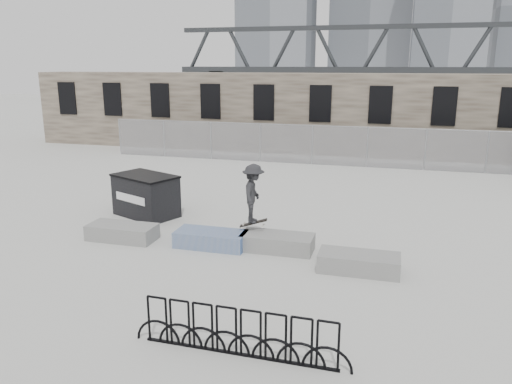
% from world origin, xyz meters
% --- Properties ---
extents(ground, '(120.00, 120.00, 0.00)m').
position_xyz_m(ground, '(0.00, 0.00, 0.00)').
color(ground, '#B9B9B4').
rests_on(ground, ground).
extents(stone_wall, '(36.00, 2.58, 4.50)m').
position_xyz_m(stone_wall, '(0.00, 16.24, 2.26)').
color(stone_wall, brown).
rests_on(stone_wall, ground).
extents(chainlink_fence, '(22.06, 0.06, 2.02)m').
position_xyz_m(chainlink_fence, '(-0.00, 12.50, 1.04)').
color(chainlink_fence, gray).
rests_on(chainlink_fence, ground).
extents(planter_far_left, '(2.00, 0.90, 0.45)m').
position_xyz_m(planter_far_left, '(-3.55, -0.23, 0.25)').
color(planter_far_left, gray).
rests_on(planter_far_left, ground).
extents(planter_center_left, '(2.00, 0.90, 0.45)m').
position_xyz_m(planter_center_left, '(-0.81, -0.10, 0.25)').
color(planter_center_left, '#325598').
rests_on(planter_center_left, ground).
extents(planter_center_right, '(2.00, 0.90, 0.45)m').
position_xyz_m(planter_center_right, '(1.05, 0.13, 0.25)').
color(planter_center_right, gray).
rests_on(planter_center_right, ground).
extents(planter_offset, '(2.00, 0.90, 0.45)m').
position_xyz_m(planter_offset, '(3.34, -0.74, 0.25)').
color(planter_offset, gray).
rests_on(planter_offset, ground).
extents(dumpster, '(2.50, 2.06, 1.42)m').
position_xyz_m(dumpster, '(-3.98, 2.13, 0.72)').
color(dumpster, black).
rests_on(dumpster, ground).
extents(bike_rack, '(4.04, 0.12, 0.90)m').
position_xyz_m(bike_rack, '(1.56, -5.08, 0.44)').
color(bike_rack, black).
rests_on(bike_rack, ground).
extents(truss_bridge, '(70.00, 3.00, 9.80)m').
position_xyz_m(truss_bridge, '(10.00, 55.00, 4.13)').
color(truss_bridge, '#2D3033').
rests_on(truss_bridge, ground).
extents(skateboarder, '(0.80, 1.14, 1.83)m').
position_xyz_m(skateboarder, '(0.30, 0.36, 1.52)').
color(skateboarder, '#262628').
rests_on(skateboarder, ground).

